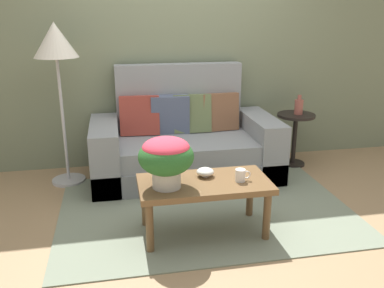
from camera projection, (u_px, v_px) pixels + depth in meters
ground_plane at (204, 207)px, 3.71m from camera, size 14.00×14.00×0.00m
wall_back at (179, 38)px, 4.50m from camera, size 6.40×0.12×2.81m
area_rug at (205, 208)px, 3.68m from camera, size 2.53×1.76×0.01m
couch at (184, 144)px, 4.37m from camera, size 1.91×0.94×1.15m
coffee_table at (204, 189)px, 3.18m from camera, size 1.01×0.52×0.44m
side_table at (295, 130)px, 4.62m from camera, size 0.42×0.42×0.60m
floor_lamp at (56, 50)px, 3.86m from camera, size 0.42×0.42×1.59m
potted_plant at (166, 156)px, 2.98m from camera, size 0.41×0.41×0.38m
coffee_mug at (241, 175)px, 3.15m from camera, size 0.12×0.08×0.10m
snack_bowl at (205, 172)px, 3.24m from camera, size 0.14×0.14×0.07m
table_vase at (299, 106)px, 4.53m from camera, size 0.09×0.09×0.21m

